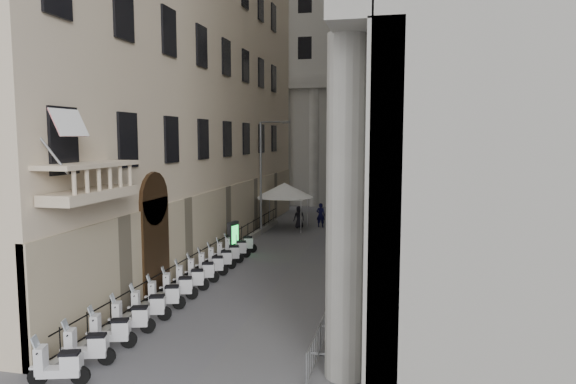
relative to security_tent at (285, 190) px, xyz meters
name	(u,v)px	position (x,y,z in m)	size (l,w,h in m)	color
far_building	(350,64)	(3.00, 18.33, 11.99)	(22.00, 10.00, 30.00)	#B7B5AC
iron_fence	(216,264)	(-1.30, -11.67, -3.01)	(0.30, 28.00, 1.40)	black
blue_awning	(375,242)	(7.15, -3.67, -3.01)	(1.60, 3.00, 3.00)	navy
flag	(80,364)	(-1.00, -24.67, -3.01)	(1.00, 1.40, 8.20)	#9E0C11
scooter_1	(88,365)	(-0.67, -24.74, -3.01)	(0.56, 1.40, 1.50)	silver
scooter_2	(112,348)	(-0.67, -23.40, -3.01)	(0.56, 1.40, 1.50)	silver
scooter_3	(132,334)	(-0.67, -22.05, -3.01)	(0.56, 1.40, 1.50)	silver
scooter_4	(150,321)	(-0.67, -20.71, -3.01)	(0.56, 1.40, 1.50)	silver
scooter_5	(165,310)	(-0.67, -19.37, -3.01)	(0.56, 1.40, 1.50)	silver
scooter_6	(179,300)	(-0.67, -18.03, -3.01)	(0.56, 1.40, 1.50)	silver
scooter_7	(191,291)	(-0.67, -16.69, -3.01)	(0.56, 1.40, 1.50)	silver
scooter_8	(202,283)	(-0.67, -15.35, -3.01)	(0.56, 1.40, 1.50)	silver
scooter_9	(212,276)	(-0.67, -14.01, -3.01)	(0.56, 1.40, 1.50)	silver
scooter_10	(221,269)	(-0.67, -12.67, -3.01)	(0.56, 1.40, 1.50)	silver
scooter_11	(229,263)	(-0.67, -11.33, -3.01)	(0.56, 1.40, 1.50)	silver
scooter_12	(236,258)	(-0.67, -9.99, -3.01)	(0.56, 1.40, 1.50)	silver
scooter_13	(243,253)	(-0.67, -8.65, -3.01)	(0.56, 1.40, 1.50)	silver
barrier_0	(313,372)	(6.30, -23.62, -3.01)	(0.60, 2.40, 1.10)	#A3A5AA
barrier_1	(325,340)	(6.30, -21.12, -3.01)	(0.60, 2.40, 1.10)	#A3A5AA
barrier_2	(335,316)	(6.30, -18.62, -3.01)	(0.60, 2.40, 1.10)	#A3A5AA
barrier_3	(342,297)	(6.30, -16.12, -3.01)	(0.60, 2.40, 1.10)	#A3A5AA
barrier_4	(348,282)	(6.30, -13.62, -3.01)	(0.60, 2.40, 1.10)	#A3A5AA
barrier_5	(352,269)	(6.30, -11.12, -3.01)	(0.60, 2.40, 1.10)	#A3A5AA
barrier_6	(356,258)	(6.30, -8.62, -3.01)	(0.60, 2.40, 1.10)	#A3A5AA
barrier_7	(360,249)	(6.30, -6.12, -3.01)	(0.60, 2.40, 1.10)	#A3A5AA
security_tent	(285,190)	(0.00, 0.00, 0.00)	(4.44, 4.44, 3.61)	silver
street_lamp	(264,168)	(-0.91, -2.76, 1.90)	(2.49, 1.27, 8.24)	gray
info_kiosk	(233,238)	(-1.19, -9.01, -2.01)	(0.49, 0.97, 1.98)	black
pedestrian_a	(321,215)	(2.59, 1.41, -2.06)	(0.70, 0.46, 1.91)	black
pedestrian_b	(342,209)	(3.74, 5.79, -2.15)	(0.84, 0.66, 1.73)	black
pedestrian_c	(299,217)	(1.00, 0.60, -2.15)	(0.85, 0.55, 1.73)	black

